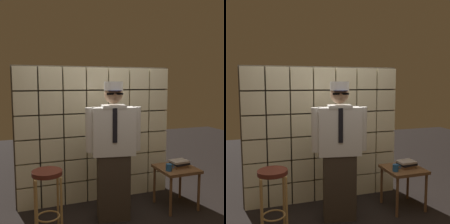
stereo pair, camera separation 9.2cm
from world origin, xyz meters
The scene contains 6 objects.
glass_block_wall centered at (0.00, 1.16, 0.98)m, with size 2.34×0.10×2.01m.
standing_person centered at (0.02, 0.51, 0.92)m, with size 0.71×0.34×1.77m.
bar_stool centered at (-0.81, 0.40, 0.57)m, with size 0.34×0.34×0.77m.
side_table centered at (0.97, 0.54, 0.49)m, with size 0.52×0.52×0.57m.
book_stack centered at (1.02, 0.53, 0.63)m, with size 0.26×0.21×0.10m.
coffee_mug centered at (0.80, 0.44, 0.62)m, with size 0.13×0.08×0.09m.
Camera 1 is at (-1.11, -2.59, 1.77)m, focal length 43.06 mm.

